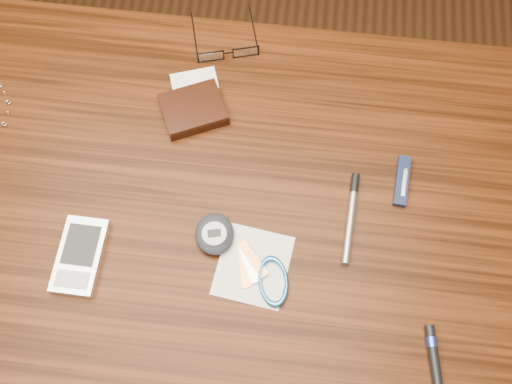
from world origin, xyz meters
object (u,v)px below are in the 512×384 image
(pocket_knife, at_px, (402,181))
(eyeglasses, at_px, (228,51))
(notepad_keys, at_px, (263,274))
(pedometer, at_px, (215,234))
(pda_phone, at_px, (80,256))
(silver_pen, at_px, (352,211))
(desk, at_px, (234,234))
(wallet_and_card, at_px, (193,109))

(pocket_knife, bearing_deg, eyeglasses, 145.58)
(eyeglasses, xyz_separation_m, notepad_keys, (0.10, -0.37, -0.01))
(eyeglasses, xyz_separation_m, pedometer, (0.03, -0.32, 0.00))
(pda_phone, height_order, notepad_keys, pda_phone)
(eyeglasses, relative_size, pocket_knife, 1.57)
(notepad_keys, relative_size, silver_pen, 0.86)
(eyeglasses, distance_m, pda_phone, 0.41)
(eyeglasses, bearing_deg, silver_pen, -49.55)
(pda_phone, bearing_deg, desk, 25.65)
(pda_phone, xyz_separation_m, notepad_keys, (0.26, 0.01, -0.00))
(desk, bearing_deg, pocket_knife, 17.06)
(pda_phone, relative_size, pocket_knife, 1.36)
(eyeglasses, height_order, silver_pen, eyeglasses)
(pedometer, height_order, silver_pen, pedometer)
(pda_phone, distance_m, pedometer, 0.19)
(notepad_keys, relative_size, pocket_knife, 1.47)
(pda_phone, xyz_separation_m, pocket_knife, (0.45, 0.17, -0.00))
(eyeglasses, bearing_deg, wallet_and_card, -108.47)
(silver_pen, bearing_deg, wallet_and_card, 151.29)
(pda_phone, bearing_deg, silver_pen, 17.08)
(desk, distance_m, pocket_knife, 0.28)
(pocket_knife, bearing_deg, wallet_and_card, 165.72)
(pda_phone, distance_m, silver_pen, 0.40)
(wallet_and_card, height_order, eyeglasses, eyeglasses)
(desk, distance_m, pda_phone, 0.25)
(desk, height_order, pedometer, pedometer)
(eyeglasses, bearing_deg, pda_phone, -112.97)
(eyeglasses, relative_size, pda_phone, 1.16)
(pocket_knife, bearing_deg, silver_pen, -141.79)
(pedometer, height_order, pocket_knife, pedometer)
(pedometer, relative_size, silver_pen, 0.53)
(eyeglasses, bearing_deg, desk, -80.95)
(desk, bearing_deg, silver_pen, 6.15)
(desk, distance_m, pedometer, 0.12)
(wallet_and_card, bearing_deg, pedometer, -72.27)
(pocket_knife, bearing_deg, pedometer, -155.85)
(pocket_knife, height_order, silver_pen, same)
(silver_pen, bearing_deg, notepad_keys, -137.01)
(pda_phone, bearing_deg, eyeglasses, 67.03)
(eyeglasses, bearing_deg, pedometer, -85.30)
(wallet_and_card, xyz_separation_m, notepad_keys, (0.14, -0.25, -0.01))
(desk, xyz_separation_m, pedometer, (-0.02, -0.04, 0.11))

